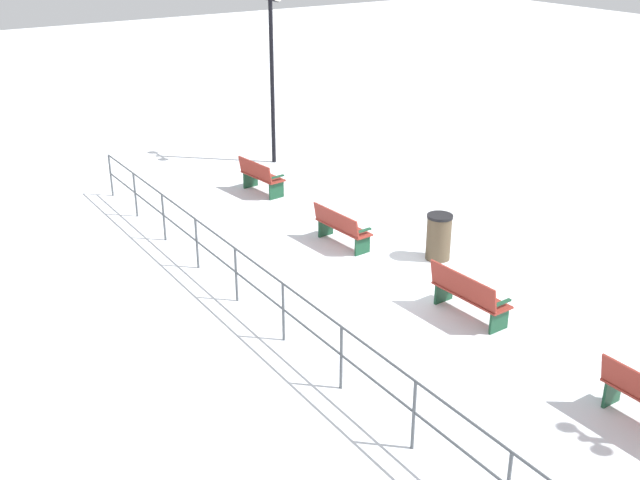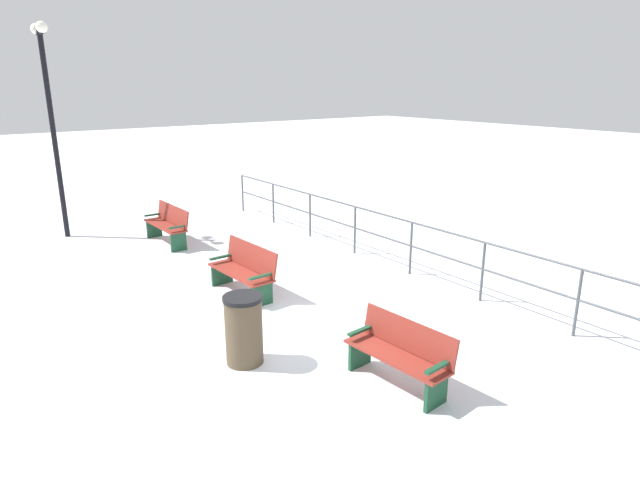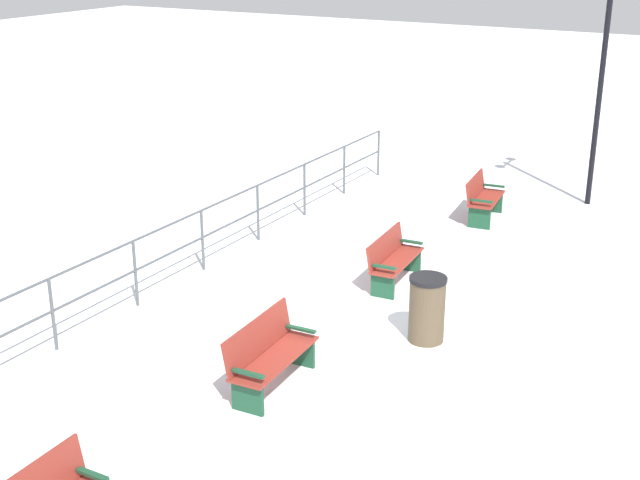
# 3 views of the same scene
# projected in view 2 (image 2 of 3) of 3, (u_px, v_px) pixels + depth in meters

# --- Properties ---
(ground_plane) EXTENTS (80.00, 80.00, 0.00)m
(ground_plane) POSITION_uv_depth(u_px,v_px,m) (300.00, 333.00, 8.43)
(ground_plane) COLOR white
(ground_plane) RESTS_ON ground
(bench_nearest) EXTENTS (0.51, 1.70, 0.92)m
(bench_nearest) POSITION_uv_depth(u_px,v_px,m) (168.00, 224.00, 12.97)
(bench_nearest) COLOR maroon
(bench_nearest) RESTS_ON ground
(bench_second) EXTENTS (0.63, 1.61, 0.92)m
(bench_second) POSITION_uv_depth(u_px,v_px,m) (244.00, 269.00, 9.89)
(bench_second) COLOR maroon
(bench_second) RESTS_ON ground
(bench_third) EXTENTS (0.60, 1.52, 0.85)m
(bench_third) POSITION_uv_depth(u_px,v_px,m) (400.00, 353.00, 6.90)
(bench_third) COLOR maroon
(bench_third) RESTS_ON ground
(lamppost_near) EXTENTS (0.26, 0.87, 5.11)m
(lamppost_near) POSITION_uv_depth(u_px,v_px,m) (49.00, 100.00, 12.75)
(lamppost_near) COLOR black
(lamppost_near) RESTS_ON ground
(waterfront_railing) EXTENTS (0.05, 15.77, 1.11)m
(waterfront_railing) POSITION_uv_depth(u_px,v_px,m) (445.00, 250.00, 10.14)
(waterfront_railing) COLOR #4C5156
(waterfront_railing) RESTS_ON ground
(trash_bin) EXTENTS (0.55, 0.55, 1.00)m
(trash_bin) POSITION_uv_depth(u_px,v_px,m) (244.00, 329.00, 7.42)
(trash_bin) COLOR brown
(trash_bin) RESTS_ON ground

